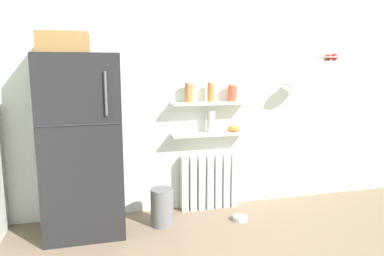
{
  "coord_description": "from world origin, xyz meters",
  "views": [
    {
      "loc": [
        -1.21,
        -2.04,
        1.7
      ],
      "look_at": [
        -0.27,
        1.6,
        1.05
      ],
      "focal_mm": 33.65,
      "sensor_mm": 36.0,
      "label": 1
    }
  ],
  "objects": [
    {
      "name": "storage_jar_1",
      "position": [
        0.03,
        1.89,
        1.41
      ],
      "size": [
        0.09,
        0.09,
        0.23
      ],
      "color": "olive",
      "rests_on": "wall_shelf_upper"
    },
    {
      "name": "back_wall",
      "position": [
        0.0,
        2.05,
        1.3
      ],
      "size": [
        7.04,
        0.1,
        2.6
      ],
      "primitive_type": "cube",
      "color": "silver",
      "rests_on": "ground_plane"
    },
    {
      "name": "wall_shelf_upper",
      "position": [
        0.03,
        1.89,
        1.28
      ],
      "size": [
        0.92,
        0.22,
        0.02
      ],
      "primitive_type": "cube",
      "color": "white"
    },
    {
      "name": "refrigerator",
      "position": [
        -1.4,
        1.66,
        0.95
      ],
      "size": [
        0.77,
        0.71,
        2.01
      ],
      "color": "black",
      "rests_on": "ground_plane"
    },
    {
      "name": "vase",
      "position": [
        0.03,
        1.89,
        1.06
      ],
      "size": [
        0.09,
        0.09,
        0.26
      ],
      "primitive_type": "cylinder",
      "color": "#B2ADA8",
      "rests_on": "wall_shelf_lower"
    },
    {
      "name": "pet_food_bowl",
      "position": [
        0.26,
        1.48,
        0.03
      ],
      "size": [
        0.16,
        0.16,
        0.05
      ],
      "primitive_type": "cylinder",
      "color": "#B7B7BC",
      "rests_on": "ground_plane"
    },
    {
      "name": "wall_shelf_lower",
      "position": [
        0.03,
        1.89,
        0.92
      ],
      "size": [
        0.92,
        0.22,
        0.02
      ],
      "primitive_type": "cube",
      "color": "white"
    },
    {
      "name": "trash_bin",
      "position": [
        -0.6,
        1.59,
        0.2
      ],
      "size": [
        0.24,
        0.24,
        0.41
      ],
      "primitive_type": "cylinder",
      "color": "slate",
      "rests_on": "ground_plane"
    },
    {
      "name": "storage_jar_0",
      "position": [
        -0.23,
        1.89,
        1.4
      ],
      "size": [
        0.1,
        0.1,
        0.23
      ],
      "color": "olive",
      "rests_on": "wall_shelf_upper"
    },
    {
      "name": "shelf_bowl",
      "position": [
        0.32,
        1.89,
        0.97
      ],
      "size": [
        0.16,
        0.16,
        0.07
      ],
      "primitive_type": "ellipsoid",
      "color": "orange",
      "rests_on": "wall_shelf_lower"
    },
    {
      "name": "storage_jar_2",
      "position": [
        0.29,
        1.89,
        1.39
      ],
      "size": [
        0.11,
        0.11,
        0.2
      ],
      "color": "#C64C38",
      "rests_on": "wall_shelf_upper"
    },
    {
      "name": "hanging_fruit_basket",
      "position": [
        1.3,
        1.5,
        1.79
      ],
      "size": [
        0.33,
        0.33,
        0.09
      ],
      "color": "#B2B2B7"
    },
    {
      "name": "radiator",
      "position": [
        0.03,
        1.92,
        0.33
      ],
      "size": [
        0.69,
        0.12,
        0.66
      ],
      "color": "white",
      "rests_on": "ground_plane"
    }
  ]
}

